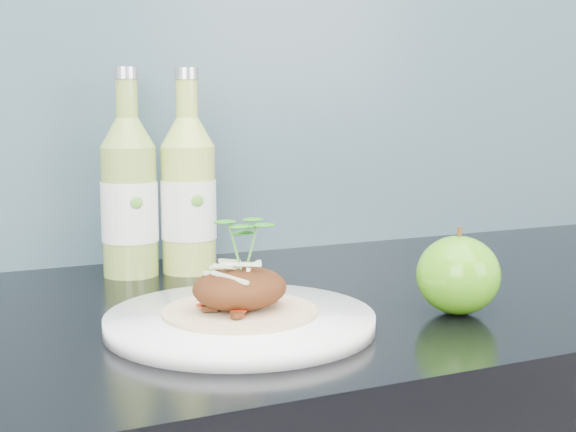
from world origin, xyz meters
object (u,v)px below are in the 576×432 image
green_apple (458,275)px  cider_bottle_left (129,198)px  cider_bottle_right (188,196)px  dinner_plate (240,321)px

green_apple → cider_bottle_left: size_ratio=0.43×
cider_bottle_right → green_apple: bearing=-66.3°
dinner_plate → green_apple: (0.23, -0.04, 0.03)m
dinner_plate → green_apple: 0.24m
cider_bottle_left → cider_bottle_right: (0.07, -0.01, 0.00)m
dinner_plate → cider_bottle_right: cider_bottle_right is taller
green_apple → cider_bottle_right: bearing=120.3°
green_apple → cider_bottle_left: 0.43m
green_apple → cider_bottle_right: 0.38m
green_apple → cider_bottle_right: size_ratio=0.43×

